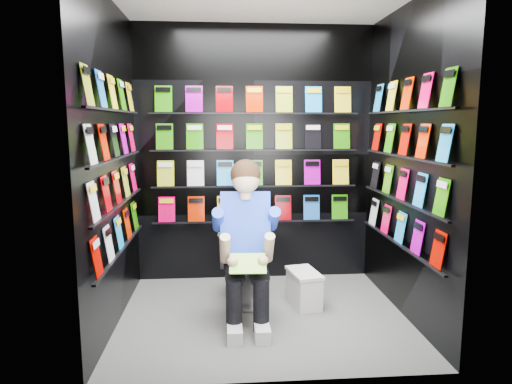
{
  "coord_description": "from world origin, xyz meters",
  "views": [
    {
      "loc": [
        -0.34,
        -3.66,
        1.63
      ],
      "look_at": [
        -0.05,
        0.15,
        1.04
      ],
      "focal_mm": 32.0,
      "sensor_mm": 36.0,
      "label": 1
    }
  ],
  "objects": [
    {
      "name": "comics_right",
      "position": [
        1.17,
        0.0,
        1.31
      ],
      "size": [
        0.06,
        1.7,
        1.37
      ],
      "primitive_type": null,
      "color": "#BA0800",
      "rests_on": "wall_right"
    },
    {
      "name": "toilet",
      "position": [
        -0.15,
        0.37,
        0.37
      ],
      "size": [
        0.46,
        0.77,
        0.73
      ],
      "primitive_type": "imported",
      "rotation": [
        0.0,
        0.0,
        3.09
      ],
      "color": "white",
      "rests_on": "floor"
    },
    {
      "name": "longbox",
      "position": [
        0.39,
        0.2,
        0.14
      ],
      "size": [
        0.28,
        0.42,
        0.29
      ],
      "primitive_type": "cube",
      "rotation": [
        0.0,
        0.0,
        0.19
      ],
      "color": "silver",
      "rests_on": "floor"
    },
    {
      "name": "comics_left",
      "position": [
        -1.17,
        0.0,
        1.31
      ],
      "size": [
        0.06,
        1.7,
        1.37
      ],
      "primitive_type": null,
      "color": "#BA0800",
      "rests_on": "wall_left"
    },
    {
      "name": "wall_front",
      "position": [
        0.0,
        -1.0,
        1.3
      ],
      "size": [
        2.4,
        0.04,
        2.6
      ],
      "primitive_type": "cube",
      "color": "black",
      "rests_on": "floor"
    },
    {
      "name": "held_comic",
      "position": [
        -0.15,
        -0.36,
        0.58
      ],
      "size": [
        0.28,
        0.17,
        0.12
      ],
      "primitive_type": "cube",
      "rotation": [
        -0.96,
        0.0,
        -0.05
      ],
      "color": "green",
      "rests_on": "reader"
    },
    {
      "name": "comics_back",
      "position": [
        0.0,
        0.97,
        1.31
      ],
      "size": [
        2.1,
        0.06,
        1.37
      ],
      "primitive_type": null,
      "color": "#BA0800",
      "rests_on": "wall_back"
    },
    {
      "name": "longbox_lid",
      "position": [
        0.39,
        0.2,
        0.3
      ],
      "size": [
        0.3,
        0.44,
        0.03
      ],
      "primitive_type": "cube",
      "rotation": [
        0.0,
        0.0,
        0.19
      ],
      "color": "silver",
      "rests_on": "longbox"
    },
    {
      "name": "wall_right",
      "position": [
        1.2,
        0.0,
        1.3
      ],
      "size": [
        0.04,
        2.0,
        2.6
      ],
      "primitive_type": "cube",
      "color": "black",
      "rests_on": "floor"
    },
    {
      "name": "wall_back",
      "position": [
        0.0,
        1.0,
        1.3
      ],
      "size": [
        2.4,
        0.04,
        2.6
      ],
      "primitive_type": "cube",
      "color": "black",
      "rests_on": "floor"
    },
    {
      "name": "reader",
      "position": [
        -0.15,
        -0.01,
        0.79
      ],
      "size": [
        0.58,
        0.82,
        1.47
      ],
      "primitive_type": null,
      "rotation": [
        0.0,
        0.0,
        -0.05
      ],
      "color": "blue",
      "rests_on": "toilet"
    },
    {
      "name": "floor",
      "position": [
        0.0,
        0.0,
        0.0
      ],
      "size": [
        2.4,
        2.4,
        0.0
      ],
      "primitive_type": "plane",
      "color": "#5E5E5B",
      "rests_on": "ground"
    },
    {
      "name": "wall_left",
      "position": [
        -1.2,
        0.0,
        1.3
      ],
      "size": [
        0.04,
        2.0,
        2.6
      ],
      "primitive_type": "cube",
      "color": "black",
      "rests_on": "floor"
    }
  ]
}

